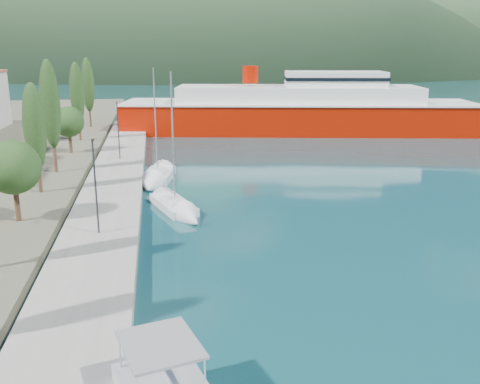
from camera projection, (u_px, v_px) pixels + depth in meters
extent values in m
plane|color=#124147|center=(175.00, 97.00, 135.71)|extent=(1400.00, 1400.00, 0.00)
cube|color=gray|center=(111.00, 195.00, 44.67)|extent=(5.00, 88.00, 0.80)
cylinder|color=#47301E|center=(17.00, 205.00, 36.79)|extent=(0.36, 0.36, 2.32)
sphere|color=#24411A|center=(13.00, 167.00, 36.10)|extent=(3.72, 3.72, 3.72)
cylinder|color=#47301E|center=(40.00, 180.00, 44.20)|extent=(0.30, 0.30, 1.98)
ellipsoid|color=#24411A|center=(34.00, 126.00, 43.01)|extent=(1.80, 1.80, 7.02)
cylinder|color=#47301E|center=(55.00, 160.00, 51.32)|extent=(0.30, 0.30, 2.34)
ellipsoid|color=#24411A|center=(50.00, 104.00, 49.93)|extent=(1.80, 1.80, 8.29)
cylinder|color=#47301E|center=(70.00, 143.00, 60.74)|extent=(0.36, 0.36, 2.15)
sphere|color=#24411A|center=(69.00, 122.00, 60.10)|extent=(3.44, 3.44, 3.44)
cylinder|color=#47301E|center=(80.00, 132.00, 68.83)|extent=(0.30, 0.30, 2.17)
ellipsoid|color=#24411A|center=(77.00, 93.00, 67.53)|extent=(1.80, 1.80, 7.70)
cylinder|color=#47301E|center=(90.00, 119.00, 80.38)|extent=(0.30, 0.30, 2.25)
ellipsoid|color=#24411A|center=(88.00, 85.00, 79.04)|extent=(1.80, 1.80, 7.96)
cylinder|color=#2D2D33|center=(96.00, 188.00, 33.63)|extent=(0.12, 0.12, 6.00)
cube|color=#2D2D33|center=(93.00, 140.00, 33.08)|extent=(0.15, 0.50, 0.12)
cylinder|color=#2D2D33|center=(118.00, 131.00, 56.24)|extent=(0.12, 0.12, 6.00)
cube|color=#2D2D33|center=(117.00, 102.00, 55.69)|extent=(0.15, 0.50, 0.12)
cube|color=slate|center=(160.00, 344.00, 17.92)|extent=(3.13, 3.46, 0.11)
cube|color=silver|center=(173.00, 206.00, 42.18)|extent=(3.73, 6.16, 0.82)
cube|color=silver|center=(175.00, 201.00, 41.70)|extent=(1.89, 2.59, 0.32)
cylinder|color=silver|center=(173.00, 139.00, 40.42)|extent=(0.12, 0.12, 10.00)
cone|color=silver|center=(191.00, 219.00, 38.97)|extent=(2.81, 3.21, 2.09)
cube|color=silver|center=(158.00, 177.00, 51.42)|extent=(3.60, 6.10, 0.98)
cube|color=silver|center=(157.00, 171.00, 50.88)|extent=(1.93, 2.54, 0.38)
cylinder|color=silver|center=(155.00, 122.00, 49.64)|extent=(0.12, 0.12, 9.80)
cone|color=silver|center=(151.00, 186.00, 47.90)|extent=(2.99, 3.12, 2.50)
cube|color=#9F1101|center=(297.00, 119.00, 79.66)|extent=(52.25, 19.74, 4.94)
cube|color=silver|center=(298.00, 103.00, 79.01)|extent=(52.66, 20.12, 0.26)
cube|color=silver|center=(298.00, 95.00, 78.73)|extent=(36.32, 15.08, 2.65)
cube|color=silver|center=(335.00, 79.00, 77.97)|extent=(15.29, 9.07, 2.12)
cylinder|color=#9F1101|center=(250.00, 74.00, 78.12)|extent=(2.29, 2.29, 2.47)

